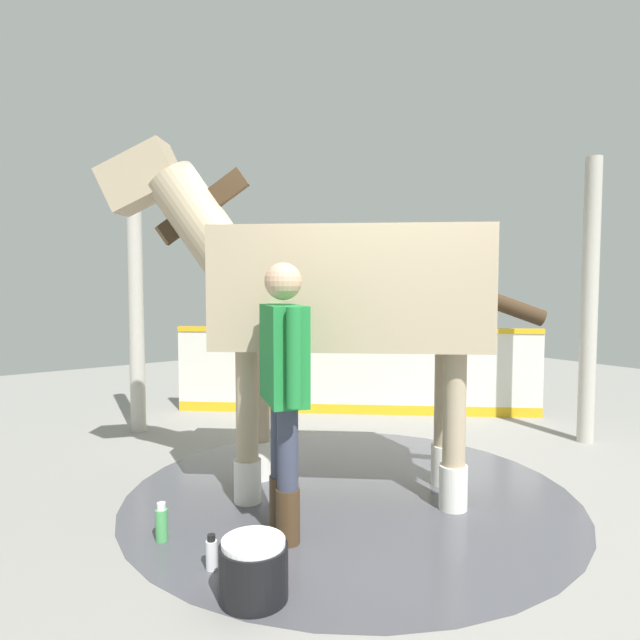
% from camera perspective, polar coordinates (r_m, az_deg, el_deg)
% --- Properties ---
extents(ground_plane, '(16.00, 16.00, 0.02)m').
position_cam_1_polar(ground_plane, '(4.32, 9.03, -18.11)').
color(ground_plane, gray).
extents(wet_patch, '(3.38, 3.38, 0.00)m').
position_cam_1_polar(wet_patch, '(4.34, 3.16, -17.77)').
color(wet_patch, '#4C4C54').
rests_on(wet_patch, ground).
extents(barrier_wall, '(3.01, 3.42, 1.07)m').
position_cam_1_polar(barrier_wall, '(6.67, 3.83, -5.74)').
color(barrier_wall, silver).
rests_on(barrier_wall, ground).
extents(roof_post_near, '(0.16, 0.16, 2.85)m').
position_cam_1_polar(roof_post_near, '(6.11, -18.94, 1.98)').
color(roof_post_near, '#B7B2A8').
rests_on(roof_post_near, ground).
extents(roof_post_far, '(0.16, 0.16, 2.85)m').
position_cam_1_polar(roof_post_far, '(6.02, 26.66, 1.75)').
color(roof_post_far, '#B7B2A8').
rests_on(roof_post_far, ground).
extents(horse, '(2.36, 2.65, 2.69)m').
position_cam_1_polar(horse, '(4.05, 1.43, 2.83)').
color(horse, tan).
rests_on(horse, ground).
extents(handler, '(0.65, 0.38, 1.73)m').
position_cam_1_polar(handler, '(3.39, -3.87, -6.23)').
color(handler, '#47331E').
rests_on(handler, ground).
extents(wash_bucket, '(0.35, 0.35, 0.31)m').
position_cam_1_polar(wash_bucket, '(3.02, -7.06, -24.77)').
color(wash_bucket, black).
rests_on(wash_bucket, ground).
extents(bottle_shampoo, '(0.06, 0.06, 0.20)m').
position_cam_1_polar(bottle_shampoo, '(3.34, -11.43, -23.10)').
color(bottle_shampoo, white).
rests_on(bottle_shampoo, ground).
extents(bottle_spray, '(0.08, 0.08, 0.24)m').
position_cam_1_polar(bottle_spray, '(3.71, -16.44, -19.98)').
color(bottle_spray, '#4CA559').
rests_on(bottle_spray, ground).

